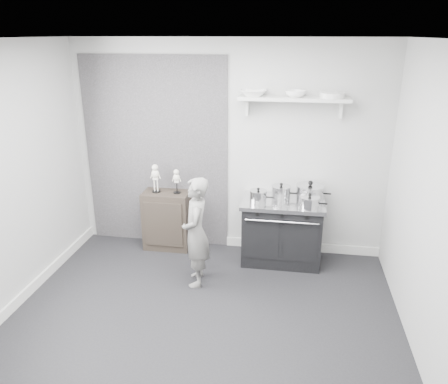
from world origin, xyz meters
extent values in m
plane|color=black|center=(0.00, 0.00, 0.00)|extent=(4.00, 4.00, 0.00)
cube|color=#AFAFAD|center=(0.00, 1.80, 1.35)|extent=(4.00, 0.02, 2.70)
cube|color=#AFAFAD|center=(0.00, -1.80, 1.35)|extent=(4.00, 0.02, 2.70)
cube|color=#AFAFAD|center=(2.00, 0.00, 1.35)|extent=(0.02, 3.60, 2.70)
cube|color=silver|center=(0.00, 0.00, 2.70)|extent=(4.00, 3.60, 0.02)
cube|color=black|center=(-0.95, 1.79, 1.25)|extent=(1.90, 0.02, 2.50)
cube|color=silver|center=(1.00, 1.78, 0.06)|extent=(2.00, 0.03, 0.12)
cube|color=silver|center=(-1.98, 0.00, 0.06)|extent=(0.03, 3.60, 0.12)
cube|color=silver|center=(0.80, 1.67, 2.02)|extent=(1.30, 0.26, 0.04)
cube|color=silver|center=(0.25, 1.74, 1.90)|extent=(0.03, 0.12, 0.20)
cube|color=silver|center=(1.35, 1.74, 1.90)|extent=(0.03, 0.12, 0.20)
cube|color=black|center=(0.74, 1.48, 0.38)|extent=(0.95, 0.57, 0.76)
cube|color=silver|center=(0.74, 1.48, 0.79)|extent=(1.01, 0.61, 0.05)
cube|color=black|center=(0.51, 1.19, 0.40)|extent=(0.40, 0.02, 0.50)
cube|color=black|center=(0.97, 1.19, 0.40)|extent=(0.40, 0.02, 0.50)
cylinder|color=silver|center=(0.74, 1.17, 0.67)|extent=(0.86, 0.02, 0.02)
cylinder|color=black|center=(0.45, 1.18, 0.74)|extent=(0.04, 0.03, 0.04)
cylinder|color=black|center=(0.74, 1.18, 0.74)|extent=(0.04, 0.03, 0.04)
cylinder|color=black|center=(1.03, 1.18, 0.74)|extent=(0.04, 0.03, 0.04)
cube|color=black|center=(-0.78, 1.61, 0.39)|extent=(0.60, 0.35, 0.79)
imported|color=slate|center=(-0.20, 0.79, 0.64)|extent=(0.39, 0.51, 1.28)
cylinder|color=#BCBDBF|center=(0.44, 1.40, 0.88)|extent=(0.20, 0.20, 0.13)
cylinder|color=#BCBDBF|center=(0.44, 1.40, 0.95)|extent=(0.21, 0.21, 0.01)
sphere|color=black|center=(0.44, 1.40, 0.98)|extent=(0.04, 0.04, 0.04)
cylinder|color=black|center=(0.58, 1.40, 0.88)|extent=(0.10, 0.02, 0.02)
cylinder|color=#BCBDBF|center=(0.71, 1.57, 0.88)|extent=(0.23, 0.23, 0.14)
cylinder|color=#BCBDBF|center=(0.71, 1.57, 0.96)|extent=(0.24, 0.24, 0.01)
sphere|color=black|center=(0.71, 1.57, 0.99)|extent=(0.04, 0.04, 0.04)
cylinder|color=black|center=(0.86, 1.57, 0.88)|extent=(0.10, 0.02, 0.02)
cylinder|color=#BCBDBF|center=(1.06, 1.60, 0.89)|extent=(0.33, 0.33, 0.16)
cylinder|color=#BCBDBF|center=(1.06, 1.60, 0.98)|extent=(0.34, 0.34, 0.01)
sphere|color=black|center=(1.06, 1.60, 1.02)|extent=(0.06, 0.06, 0.06)
cylinder|color=black|center=(1.26, 1.60, 0.89)|extent=(0.10, 0.02, 0.02)
cylinder|color=#BCBDBF|center=(1.05, 1.30, 0.87)|extent=(0.23, 0.23, 0.13)
cylinder|color=#BCBDBF|center=(1.05, 1.30, 0.94)|extent=(0.24, 0.24, 0.01)
sphere|color=black|center=(1.05, 1.30, 0.97)|extent=(0.04, 0.04, 0.04)
cylinder|color=black|center=(1.20, 1.30, 0.87)|extent=(0.10, 0.02, 0.02)
imported|color=white|center=(0.33, 1.67, 2.08)|extent=(0.31, 0.31, 0.08)
imported|color=white|center=(0.81, 1.67, 2.08)|extent=(0.24, 0.24, 0.07)
cylinder|color=silver|center=(1.23, 1.67, 2.07)|extent=(0.28, 0.28, 0.06)
camera|label=1|loc=(0.82, -3.54, 2.75)|focal=35.00mm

